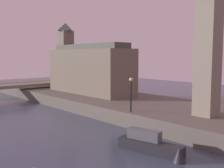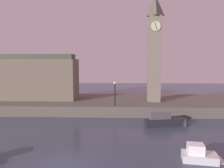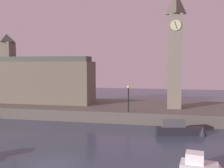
% 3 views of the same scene
% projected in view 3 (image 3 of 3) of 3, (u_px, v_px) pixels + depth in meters
% --- Properties ---
extents(ground_plane, '(120.00, 120.00, 0.00)m').
position_uv_depth(ground_plane, '(54.00, 165.00, 19.76)').
color(ground_plane, '#384256').
extents(far_embankment, '(70.00, 12.00, 1.50)m').
position_uv_depth(far_embankment, '(108.00, 109.00, 39.25)').
color(far_embankment, '#5B544C').
rests_on(far_embankment, ground).
extents(clock_tower, '(2.04, 2.10, 15.97)m').
position_uv_depth(clock_tower, '(175.00, 49.00, 35.36)').
color(clock_tower, slate).
rests_on(clock_tower, far_embankment).
extents(parliament_hall, '(15.42, 5.03, 11.02)m').
position_uv_depth(parliament_hall, '(42.00, 79.00, 41.22)').
color(parliament_hall, '#6B6051').
rests_on(parliament_hall, far_embankment).
extents(streetlamp, '(0.36, 0.36, 3.40)m').
position_uv_depth(streetlamp, '(128.00, 95.00, 33.19)').
color(streetlamp, black).
rests_on(streetlamp, far_embankment).
extents(boat_ferry_white, '(3.54, 1.96, 1.37)m').
position_uv_depth(boat_ferry_white, '(203.00, 165.00, 18.54)').
color(boat_ferry_white, silver).
rests_on(boat_ferry_white, ground).
extents(boat_barge_dark, '(5.63, 2.11, 1.76)m').
position_uv_depth(boat_barge_dark, '(182.00, 129.00, 28.09)').
color(boat_barge_dark, '#232328').
rests_on(boat_barge_dark, ground).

